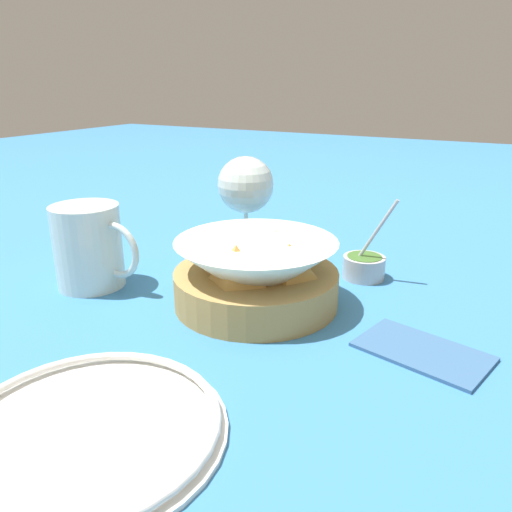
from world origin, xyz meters
name	(u,v)px	position (x,y,z in m)	size (l,w,h in m)	color
ground_plane	(255,310)	(0.00, 0.00, 0.00)	(4.00, 4.00, 0.00)	teal
food_basket	(256,276)	(-0.01, 0.02, 0.04)	(0.21, 0.21, 0.09)	#B2894C
sauce_cup	(364,266)	(0.09, 0.17, 0.02)	(0.07, 0.06, 0.12)	#B7B7BC
wine_glass	(246,188)	(-0.12, 0.19, 0.11)	(0.09, 0.09, 0.16)	silver
beer_mug	(90,249)	(-0.24, -0.04, 0.05)	(0.14, 0.09, 0.12)	silver
side_plate	(87,428)	(-0.01, -0.27, 0.01)	(0.23, 0.23, 0.01)	white
napkin	(423,350)	(0.21, -0.01, 0.00)	(0.15, 0.11, 0.01)	#38608E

